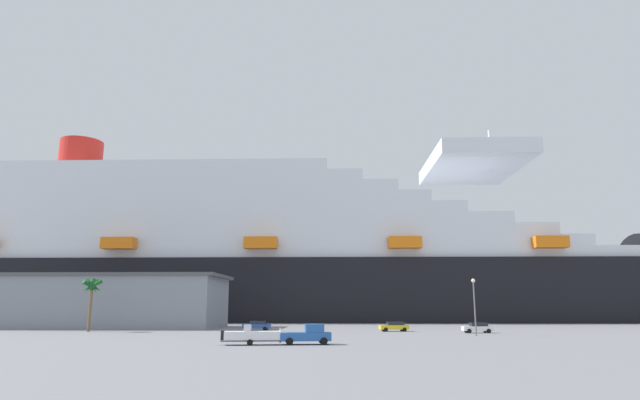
% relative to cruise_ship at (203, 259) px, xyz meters
% --- Properties ---
extents(ground_plane, '(600.00, 600.00, 0.00)m').
position_rel_cruise_ship_xyz_m(ground_plane, '(27.07, -36.37, -16.91)').
color(ground_plane, gray).
extents(cruise_ship, '(295.38, 37.66, 59.75)m').
position_rel_cruise_ship_xyz_m(cruise_ship, '(0.00, 0.00, 0.00)').
color(cruise_ship, black).
rests_on(cruise_ship, ground_plane).
extents(terminal_building, '(50.96, 19.49, 10.05)m').
position_rel_cruise_ship_xyz_m(terminal_building, '(-10.59, -41.68, -11.87)').
color(terminal_building, gray).
rests_on(terminal_building, ground_plane).
extents(pickup_truck, '(5.82, 2.87, 2.20)m').
position_rel_cruise_ship_xyz_m(pickup_truck, '(33.27, -84.37, -15.87)').
color(pickup_truck, '#2659A5').
rests_on(pickup_truck, ground_plane).
extents(small_boat_on_trailer, '(8.64, 2.71, 2.15)m').
position_rel_cruise_ship_xyz_m(small_boat_on_trailer, '(27.98, -85.09, -15.95)').
color(small_boat_on_trailer, '#595960').
rests_on(small_boat_on_trailer, ground_plane).
extents(palm_tree, '(3.50, 3.43, 8.69)m').
position_rel_cruise_ship_xyz_m(palm_tree, '(-4.19, -56.82, -9.93)').
color(palm_tree, brown).
rests_on(palm_tree, ground_plane).
extents(street_lamp, '(0.56, 0.56, 8.04)m').
position_rel_cruise_ship_xyz_m(street_lamp, '(56.44, -66.80, -11.68)').
color(street_lamp, slate).
rests_on(street_lamp, ground_plane).
extents(parked_car_yellow_taxi, '(4.94, 2.52, 1.58)m').
position_rel_cruise_ship_xyz_m(parked_car_yellow_taxi, '(46.15, -54.71, -16.08)').
color(parked_car_yellow_taxi, yellow).
rests_on(parked_car_yellow_taxi, ground_plane).
extents(parked_car_white_van, '(4.63, 2.13, 1.58)m').
position_rel_cruise_ship_xyz_m(parked_car_white_van, '(58.67, -59.23, -16.08)').
color(parked_car_white_van, white).
rests_on(parked_car_white_van, ground_plane).
extents(parked_car_blue_suv, '(4.88, 2.17, 1.58)m').
position_rel_cruise_ship_xyz_m(parked_car_blue_suv, '(22.81, -51.31, -16.08)').
color(parked_car_blue_suv, '#264C99').
rests_on(parked_car_blue_suv, ground_plane).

